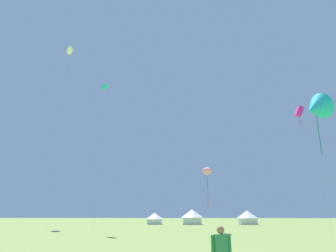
% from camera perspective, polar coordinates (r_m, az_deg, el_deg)
% --- Properties ---
extents(kite_cyan_delta, '(4.49, 4.29, 15.49)m').
position_cam_1_polar(kite_cyan_delta, '(38.87, 25.50, 2.95)').
color(kite_cyan_delta, '#1EB7CC').
rests_on(kite_cyan_delta, ground).
extents(kite_cyan_parafoil, '(1.90, 3.17, 19.40)m').
position_cam_1_polar(kite_cyan_parafoil, '(43.93, -11.58, 7.05)').
color(kite_cyan_parafoil, '#1EB7CC').
rests_on(kite_cyan_parafoil, ground).
extents(kite_white_parafoil, '(2.73, 4.03, 36.29)m').
position_cam_1_polar(kite_white_parafoil, '(71.08, -17.63, 13.08)').
color(kite_white_parafoil, white).
rests_on(kite_white_parafoil, ground).
extents(kite_magenta_box, '(3.13, 2.60, 17.58)m').
position_cam_1_polar(kite_magenta_box, '(49.76, 23.00, 2.43)').
color(kite_magenta_box, '#E02DA3').
rests_on(kite_magenta_box, ground).
extents(kite_pink_parafoil, '(3.12, 3.41, 7.86)m').
position_cam_1_polar(kite_pink_parafoil, '(39.80, 7.19, -8.26)').
color(kite_pink_parafoil, pink).
rests_on(kite_pink_parafoil, ground).
extents(festival_tent_left, '(3.75, 3.75, 2.44)m').
position_cam_1_polar(festival_tent_left, '(70.24, -2.47, -16.55)').
color(festival_tent_left, white).
rests_on(festival_tent_left, ground).
extents(festival_tent_center, '(4.82, 4.82, 3.13)m').
position_cam_1_polar(festival_tent_center, '(69.84, 4.46, -16.21)').
color(festival_tent_center, white).
rests_on(festival_tent_center, ground).
extents(festival_tent_right, '(4.45, 4.45, 2.89)m').
position_cam_1_polar(festival_tent_right, '(70.94, 14.39, -15.88)').
color(festival_tent_right, white).
rests_on(festival_tent_right, ground).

